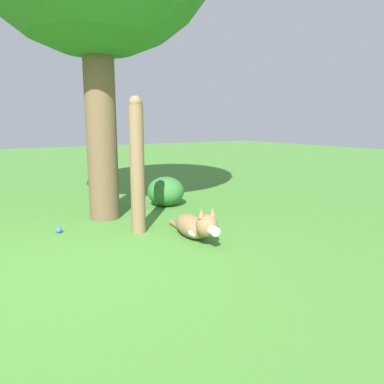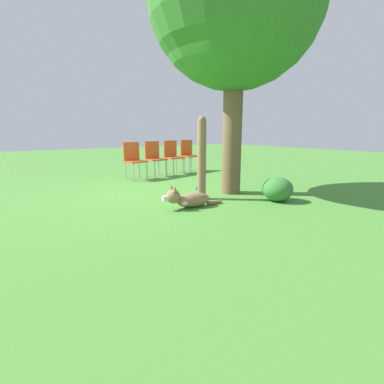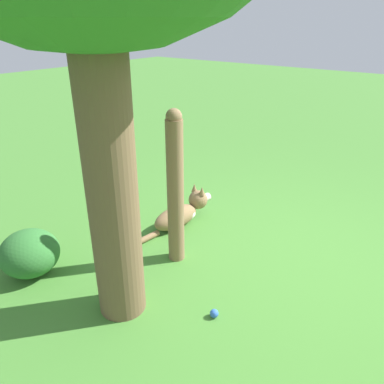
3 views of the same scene
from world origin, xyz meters
TOP-DOWN VIEW (x-y plane):
  - ground_plane at (0.00, 0.00)m, footprint 30.00×30.00m
  - dog at (1.12, -0.28)m, footprint 0.33×1.06m
  - fence_post at (0.75, 0.26)m, footprint 0.15×0.15m
  - tennis_ball at (-0.00, 0.70)m, footprint 0.07×0.07m
  - low_shrub at (1.64, 1.25)m, footprint 0.52×0.52m

SIDE VIEW (x-z plane):
  - ground_plane at x=0.00m, z-range 0.00..0.00m
  - tennis_ball at x=0.00m, z-range 0.00..0.07m
  - dog at x=1.12m, z-range -0.06..0.33m
  - low_shrub at x=1.64m, z-range 0.00..0.42m
  - fence_post at x=0.75m, z-range 0.01..1.46m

